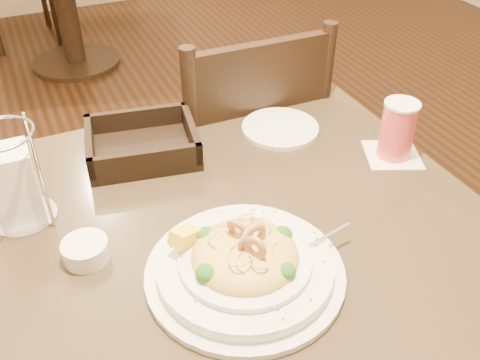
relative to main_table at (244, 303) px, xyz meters
name	(u,v)px	position (x,y,z in m)	size (l,w,h in m)	color
main_table	(244,303)	(0.00, 0.00, 0.00)	(0.90, 0.90, 0.74)	black
dining_chair_near	(239,161)	(0.21, 0.49, -0.01)	(0.42, 0.42, 0.93)	black
pasta_bowl	(245,262)	(-0.06, -0.12, 0.26)	(0.36, 0.33, 0.11)	white
drink_glass	(397,130)	(0.38, 0.06, 0.30)	(0.15, 0.15, 0.13)	white
bread_basket	(143,146)	(-0.11, 0.29, 0.25)	(0.26, 0.23, 0.06)	black
napkin_caddy	(14,183)	(-0.37, 0.18, 0.31)	(0.12, 0.12, 0.19)	silver
side_plate	(280,128)	(0.21, 0.25, 0.24)	(0.18, 0.18, 0.01)	white
butter_ramekin	(86,250)	(-0.29, 0.02, 0.25)	(0.08, 0.08, 0.03)	white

